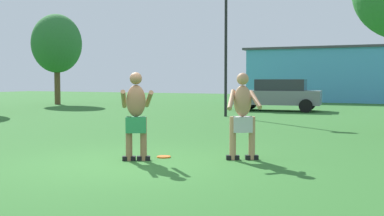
{
  "coord_description": "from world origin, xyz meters",
  "views": [
    {
      "loc": [
        4.88,
        -7.71,
        1.62
      ],
      "look_at": [
        0.9,
        1.01,
        1.03
      ],
      "focal_mm": 45.08,
      "sensor_mm": 36.0,
      "label": 1
    }
  ],
  "objects_px": {
    "frisbee": "(164,157)",
    "lamp_post": "(226,32)",
    "player_near": "(136,114)",
    "player_in_gray": "(243,114)",
    "car_gray_near_post": "(278,94)",
    "tree_behind_players": "(57,44)"
  },
  "relations": [
    {
      "from": "frisbee",
      "to": "lamp_post",
      "type": "height_order",
      "value": "lamp_post"
    },
    {
      "from": "player_near",
      "to": "player_in_gray",
      "type": "xyz_separation_m",
      "value": [
        1.87,
        0.96,
        -0.01
      ]
    },
    {
      "from": "car_gray_near_post",
      "to": "lamp_post",
      "type": "distance_m",
      "value": 5.4
    },
    {
      "from": "player_in_gray",
      "to": "tree_behind_players",
      "type": "height_order",
      "value": "tree_behind_players"
    },
    {
      "from": "player_in_gray",
      "to": "frisbee",
      "type": "distance_m",
      "value": 1.85
    },
    {
      "from": "lamp_post",
      "to": "player_in_gray",
      "type": "bearing_deg",
      "value": -67.66
    },
    {
      "from": "player_near",
      "to": "frisbee",
      "type": "relative_size",
      "value": 6.07
    },
    {
      "from": "player_near",
      "to": "frisbee",
      "type": "distance_m",
      "value": 1.12
    },
    {
      "from": "player_in_gray",
      "to": "frisbee",
      "type": "height_order",
      "value": "player_in_gray"
    },
    {
      "from": "lamp_post",
      "to": "tree_behind_players",
      "type": "height_order",
      "value": "lamp_post"
    },
    {
      "from": "car_gray_near_post",
      "to": "tree_behind_players",
      "type": "distance_m",
      "value": 14.37
    },
    {
      "from": "frisbee",
      "to": "lamp_post",
      "type": "distance_m",
      "value": 11.43
    },
    {
      "from": "lamp_post",
      "to": "player_near",
      "type": "bearing_deg",
      "value": -78.32
    },
    {
      "from": "player_in_gray",
      "to": "frisbee",
      "type": "xyz_separation_m",
      "value": [
        -1.56,
        -0.4,
        -0.91
      ]
    },
    {
      "from": "player_in_gray",
      "to": "car_gray_near_post",
      "type": "height_order",
      "value": "player_in_gray"
    },
    {
      "from": "car_gray_near_post",
      "to": "tree_behind_players",
      "type": "height_order",
      "value": "tree_behind_players"
    },
    {
      "from": "lamp_post",
      "to": "car_gray_near_post",
      "type": "bearing_deg",
      "value": 76.24
    },
    {
      "from": "player_in_gray",
      "to": "car_gray_near_post",
      "type": "bearing_deg",
      "value": 101.82
    },
    {
      "from": "player_near",
      "to": "tree_behind_players",
      "type": "xyz_separation_m",
      "value": [
        -15.26,
        15.75,
        2.84
      ]
    },
    {
      "from": "player_in_gray",
      "to": "lamp_post",
      "type": "height_order",
      "value": "lamp_post"
    },
    {
      "from": "frisbee",
      "to": "tree_behind_players",
      "type": "height_order",
      "value": "tree_behind_players"
    },
    {
      "from": "player_in_gray",
      "to": "car_gray_near_post",
      "type": "distance_m",
      "value": 14.97
    }
  ]
}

